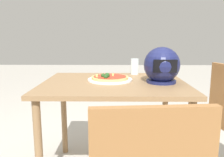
# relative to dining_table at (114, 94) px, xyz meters

# --- Properties ---
(dining_table) EXTENTS (1.06, 0.84, 0.76)m
(dining_table) POSITION_rel_dining_table_xyz_m (0.00, 0.00, 0.00)
(dining_table) COLOR olive
(dining_table) RESTS_ON ground
(pizza_plate) EXTENTS (0.34, 0.34, 0.01)m
(pizza_plate) POSITION_rel_dining_table_xyz_m (0.03, -0.06, 0.10)
(pizza_plate) COLOR white
(pizza_plate) RESTS_ON dining_table
(pizza) EXTENTS (0.28, 0.28, 0.05)m
(pizza) POSITION_rel_dining_table_xyz_m (0.03, -0.05, 0.12)
(pizza) COLOR tan
(pizza) RESTS_ON pizza_plate
(motorcycle_helmet) EXTENTS (0.26, 0.26, 0.26)m
(motorcycle_helmet) POSITION_rel_dining_table_xyz_m (-0.34, 0.02, 0.22)
(motorcycle_helmet) COLOR #191E4C
(motorcycle_helmet) RESTS_ON dining_table
(drinking_glass) EXTENTS (0.07, 0.07, 0.14)m
(drinking_glass) POSITION_rel_dining_table_xyz_m (-0.18, -0.35, 0.17)
(drinking_glass) COLOR silver
(drinking_glass) RESTS_ON dining_table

